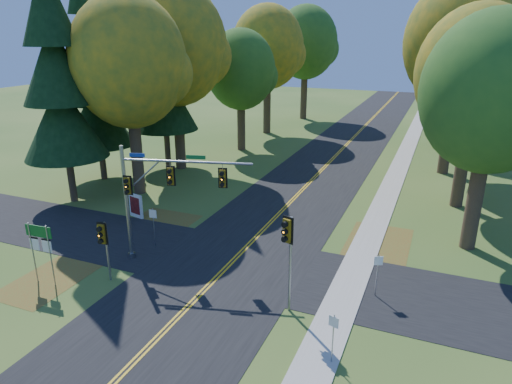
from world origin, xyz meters
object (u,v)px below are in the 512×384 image
at_px(route_sign_cluster, 40,242).
at_px(info_kiosk, 136,206).
at_px(east_signal_pole, 288,241).
at_px(traffic_mast, 156,189).

bearing_deg(route_sign_cluster, info_kiosk, 93.15).
distance_m(east_signal_pole, info_kiosk, 14.35).
relative_size(traffic_mast, route_sign_cluster, 2.13).
height_order(east_signal_pole, route_sign_cluster, east_signal_pole).
bearing_deg(info_kiosk, route_sign_cluster, -69.11).
distance_m(traffic_mast, info_kiosk, 7.25).
bearing_deg(traffic_mast, east_signal_pole, -29.35).
height_order(traffic_mast, info_kiosk, traffic_mast).
relative_size(east_signal_pole, info_kiosk, 2.84).
distance_m(traffic_mast, route_sign_cluster, 5.92).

